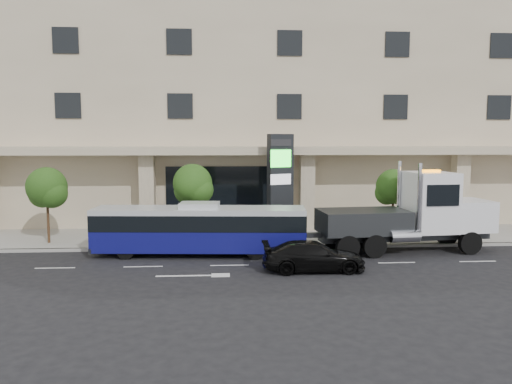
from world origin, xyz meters
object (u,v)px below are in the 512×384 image
(city_bus, at_px, (200,228))
(tow_truck, at_px, (413,215))
(black_sedan, at_px, (313,256))
(signage_pylon, at_px, (280,185))

(city_bus, relative_size, tow_truck, 1.04)
(black_sedan, bearing_deg, signage_pylon, 5.61)
(tow_truck, relative_size, black_sedan, 2.26)
(city_bus, xyz_separation_m, tow_truck, (11.13, 0.22, 0.56))
(city_bus, bearing_deg, black_sedan, -28.49)
(city_bus, height_order, tow_truck, tow_truck)
(black_sedan, bearing_deg, tow_truck, -58.54)
(city_bus, bearing_deg, tow_truck, 5.39)
(city_bus, relative_size, signage_pylon, 1.79)
(signage_pylon, bearing_deg, black_sedan, -106.59)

